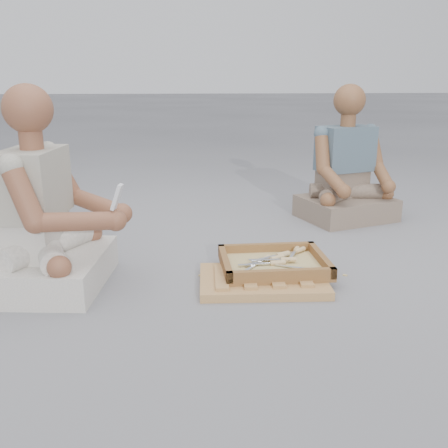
{
  "coord_description": "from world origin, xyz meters",
  "views": [
    {
      "loc": [
        -0.33,
        -1.89,
        0.88
      ],
      "look_at": [
        -0.13,
        0.08,
        0.3
      ],
      "focal_mm": 40.0,
      "sensor_mm": 36.0,
      "label": 1
    }
  ],
  "objects": [
    {
      "name": "ground",
      "position": [
        0.0,
        0.0,
        0.0
      ],
      "size": [
        60.0,
        60.0,
        0.0
      ],
      "primitive_type": "plane",
      "color": "gray",
      "rests_on": "ground"
    },
    {
      "name": "carved_panel",
      "position": [
        0.05,
        0.13,
        0.02
      ],
      "size": [
        0.57,
        0.4,
        0.04
      ],
      "primitive_type": "cube",
      "rotation": [
        0.0,
        0.0,
        -0.06
      ],
      "color": "#975E3A",
      "rests_on": "ground"
    },
    {
      "name": "tool_tray",
      "position": [
        0.11,
        0.23,
        0.06
      ],
      "size": [
        0.48,
        0.38,
        0.06
      ],
      "rotation": [
        0.0,
        0.0,
        0.0
      ],
      "color": "brown",
      "rests_on": "carved_panel"
    },
    {
      "name": "chisel_0",
      "position": [
        0.11,
        0.21,
        0.07
      ],
      "size": [
        0.22,
        0.03,
        0.02
      ],
      "rotation": [
        0.0,
        0.0,
        0.07
      ],
      "color": "silver",
      "rests_on": "tool_tray"
    },
    {
      "name": "chisel_1",
      "position": [
        0.26,
        0.13,
        0.07
      ],
      "size": [
        0.2,
        0.12,
        0.02
      ],
      "rotation": [
        0.0,
        0.0,
        -0.49
      ],
      "color": "silver",
      "rests_on": "tool_tray"
    },
    {
      "name": "chisel_2",
      "position": [
        0.25,
        0.35,
        0.07
      ],
      "size": [
        0.18,
        0.15,
        0.02
      ],
      "rotation": [
        0.0,
        0.0,
        0.67
      ],
      "color": "silver",
      "rests_on": "tool_tray"
    },
    {
      "name": "chisel_3",
      "position": [
        0.25,
        0.37,
        0.08
      ],
      "size": [
        0.11,
        0.21,
        0.02
      ],
      "rotation": [
        0.0,
        0.0,
        1.12
      ],
      "color": "silver",
      "rests_on": "tool_tray"
    },
    {
      "name": "chisel_4",
      "position": [
        0.12,
        0.27,
        0.07
      ],
      "size": [
        0.21,
        0.11,
        0.02
      ],
      "rotation": [
        0.0,
        0.0,
        0.46
      ],
      "color": "silver",
      "rests_on": "tool_tray"
    },
    {
      "name": "chisel_5",
      "position": [
        0.16,
        0.23,
        0.08
      ],
      "size": [
        0.22,
        0.03,
        0.02
      ],
      "rotation": [
        0.0,
        0.0,
        -0.08
      ],
      "color": "silver",
      "rests_on": "tool_tray"
    },
    {
      "name": "chisel_6",
      "position": [
        0.16,
        0.3,
        0.08
      ],
      "size": [
        0.21,
        0.11,
        0.02
      ],
      "rotation": [
        0.0,
        0.0,
        0.45
      ],
      "color": "silver",
      "rests_on": "tool_tray"
    },
    {
      "name": "chisel_7",
      "position": [
        0.07,
        0.27,
        0.06
      ],
      "size": [
        0.15,
        0.18,
        0.02
      ],
      "rotation": [
        0.0,
        0.0,
        0.9
      ],
      "color": "silver",
      "rests_on": "tool_tray"
    },
    {
      "name": "wood_chip_0",
      "position": [
        0.1,
        0.11,
        0.0
      ],
      "size": [
        0.02,
        0.02,
        0.0
      ],
      "primitive_type": "cube",
      "rotation": [
        0.0,
        0.0,
        0.62
      ],
      "color": "#D2C07C",
      "rests_on": "ground"
    },
    {
      "name": "wood_chip_1",
      "position": [
        0.45,
        0.2,
        0.0
      ],
      "size": [
        0.02,
        0.02,
        0.0
      ],
      "primitive_type": "cube",
      "rotation": [
        0.0,
        0.0,
        2.55
      ],
      "color": "#D2C07C",
      "rests_on": "ground"
    },
    {
      "name": "wood_chip_2",
      "position": [
        0.22,
        0.02,
        0.0
      ],
      "size": [
        0.02,
        0.02,
        0.0
      ],
      "primitive_type": "cube",
      "rotation": [
        0.0,
        0.0,
        1.57
      ],
      "color": "#D2C07C",
      "rests_on": "ground"
    },
    {
      "name": "wood_chip_3",
      "position": [
        0.2,
        -0.0,
        0.0
      ],
      "size": [
        0.02,
        0.02,
        0.0
      ],
      "primitive_type": "cube",
      "rotation": [
        0.0,
        0.0,
        0.41
      ],
      "color": "#D2C07C",
      "rests_on": "ground"
    },
    {
      "name": "wood_chip_4",
      "position": [
        0.13,
        0.16,
        0.0
      ],
      "size": [
        0.02,
        0.02,
        0.0
      ],
      "primitive_type": "cube",
      "rotation": [
        0.0,
        0.0,
        1.75
      ],
      "color": "#D2C07C",
      "rests_on": "ground"
    },
    {
      "name": "wood_chip_5",
      "position": [
        0.36,
        0.6,
        0.0
      ],
      "size": [
        0.02,
        0.02,
        0.0
      ],
      "primitive_type": "cube",
      "rotation": [
        0.0,
        0.0,
        3.02
      ],
      "color": "#D2C07C",
      "rests_on": "ground"
    },
    {
      "name": "wood_chip_6",
      "position": [
        -0.22,
        0.26,
        0.0
      ],
      "size": [
        0.02,
        0.02,
        0.0
      ],
      "primitive_type": "cube",
      "rotation": [
        0.0,
        0.0,
        2.91
      ],
      "color": "#D2C07C",
      "rests_on": "ground"
    },
    {
      "name": "wood_chip_7",
      "position": [
        -0.0,
        0.53,
        0.0
      ],
      "size": [
        0.02,
        0.02,
        0.0
      ],
      "primitive_type": "cube",
      "rotation": [
        0.0,
        0.0,
        2.1
      ],
      "color": "#D2C07C",
      "rests_on": "ground"
    },
    {
      "name": "wood_chip_8",
      "position": [
        0.3,
        -0.03,
        0.0
      ],
      "size": [
        0.02,
        0.02,
        0.0
      ],
      "primitive_type": "cube",
      "rotation": [
        0.0,
        0.0,
        2.06
      ],
      "color": "#D2C07C",
      "rests_on": "ground"
    },
    {
      "name": "wood_chip_9",
      "position": [
        0.38,
        0.24,
        0.0
      ],
      "size": [
        0.02,
        0.02,
        0.0
      ],
      "primitive_type": "cube",
      "rotation": [
        0.0,
        0.0,
        2.9
      ],
      "color": "#D2C07C",
      "rests_on": "ground"
    },
    {
      "name": "wood_chip_10",
      "position": [
        0.1,
        0.53,
        0.0
      ],
      "size": [
        0.02,
        0.02,
        0.0
      ],
      "primitive_type": "cube",
      "rotation": [
        0.0,
        0.0,
        0.69
      ],
      "color": "#D2C07C",
      "rests_on": "ground"
    },
    {
      "name": "wood_chip_11",
      "position": [
        0.37,
        0.6,
        0.0
      ],
      "size": [
        0.02,
        0.02,
        0.0
      ],
      "primitive_type": "cube",
      "rotation": [
        0.0,
        0.0,
        2.98
      ],
      "color": "#D2C07C",
      "rests_on": "ground"
    },
    {
      "name": "wood_chip_12",
      "position": [
        0.38,
        0.62,
        0.0
      ],
      "size": [
        0.02,
        0.02,
        0.0
      ],
      "primitive_type": "cube",
      "rotation": [
        0.0,
        0.0,
        0.09
      ],
      "color": "#D2C07C",
      "rests_on": "ground"
    },
    {
      "name": "craftsman",
      "position": [
        -0.87,
        0.22,
        0.29
      ],
      "size": [
        0.61,
        0.6,
        0.86
      ],
      "rotation": [
        0.0,
        0.0,
        -1.7
      ],
      "color": "silver",
      "rests_on": "ground"
    },
    {
      "name": "companion",
      "position": [
        0.77,
        1.17,
        0.28
      ],
      "size": [
        0.65,
        0.58,
        0.85
      ],
      "rotation": [
        0.0,
        0.0,
        3.46
      ],
      "color": "#826C5D",
      "rests_on": "ground"
    },
    {
      "name": "mobile_phone",
      "position": [
        -0.56,
        0.13,
        0.41
      ],
      "size": [
        0.06,
        0.05,
        0.11
      ],
      "rotation": [
        -0.35,
        0.0,
        -1.75
      ],
      "color": "silver",
      "rests_on": "craftsman"
    }
  ]
}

